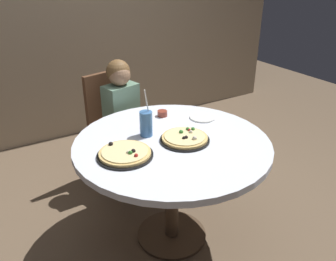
{
  "coord_description": "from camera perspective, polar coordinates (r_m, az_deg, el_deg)",
  "views": [
    {
      "loc": [
        -0.99,
        -1.61,
        1.73
      ],
      "look_at": [
        0.0,
        0.05,
        0.8
      ],
      "focal_mm": 37.18,
      "sensor_mm": 36.0,
      "label": 1
    }
  ],
  "objects": [
    {
      "name": "chair_wooden",
      "position": [
        2.92,
        -8.69,
        1.19
      ],
      "size": [
        0.48,
        0.48,
        0.95
      ],
      "color": "brown",
      "rests_on": "ground_plane"
    },
    {
      "name": "plate_small",
      "position": [
        2.45,
        5.67,
        2.16
      ],
      "size": [
        0.18,
        0.18,
        0.01
      ],
      "primitive_type": "cylinder",
      "color": "white",
      "rests_on": "dining_table"
    },
    {
      "name": "sauce_bowl",
      "position": [
        2.47,
        -0.94,
        2.81
      ],
      "size": [
        0.07,
        0.07,
        0.04
      ],
      "primitive_type": "cylinder",
      "color": "brown",
      "rests_on": "dining_table"
    },
    {
      "name": "pizza_veggie",
      "position": [
        1.97,
        -7.06,
        -3.78
      ],
      "size": [
        0.32,
        0.32,
        0.05
      ],
      "color": "black",
      "rests_on": "dining_table"
    },
    {
      "name": "soda_cup",
      "position": [
        2.17,
        -3.62,
        1.14
      ],
      "size": [
        0.08,
        0.08,
        0.31
      ],
      "color": "#3F72B2",
      "rests_on": "dining_table"
    },
    {
      "name": "dining_table",
      "position": [
        2.18,
        0.68,
        -4.01
      ],
      "size": [
        1.21,
        1.21,
        0.75
      ],
      "color": "silver",
      "rests_on": "ground_plane"
    },
    {
      "name": "ground_plane",
      "position": [
        2.56,
        0.6,
        -16.76
      ],
      "size": [
        8.0,
        8.0,
        0.0
      ],
      "primitive_type": "plane",
      "color": "brown"
    },
    {
      "name": "pizza_cheese",
      "position": [
        2.13,
        2.78,
        -1.27
      ],
      "size": [
        0.31,
        0.31,
        0.05
      ],
      "color": "black",
      "rests_on": "dining_table"
    },
    {
      "name": "diner_child",
      "position": [
        2.81,
        -6.48,
        -0.79
      ],
      "size": [
        0.33,
        0.43,
        1.08
      ],
      "color": "#3F4766",
      "rests_on": "ground_plane"
    }
  ]
}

